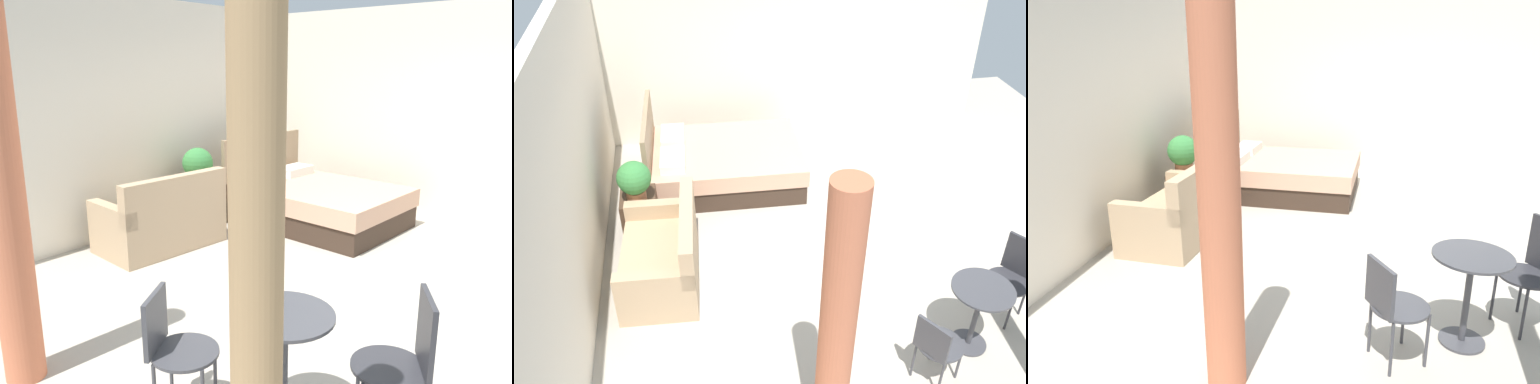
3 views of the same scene
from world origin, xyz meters
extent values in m
cube|color=#B2A899|center=(0.00, 0.00, -0.01)|extent=(8.75, 8.93, 0.02)
cube|color=silver|center=(0.00, 2.97, 1.43)|extent=(8.75, 0.12, 2.86)
cube|color=silver|center=(2.87, 0.00, 1.43)|extent=(0.12, 5.93, 2.86)
cube|color=#38281E|center=(1.53, 1.28, 0.14)|extent=(1.60, 2.05, 0.28)
cube|color=tan|center=(1.53, 1.28, 0.40)|extent=(1.64, 2.10, 0.23)
cube|color=#997F60|center=(1.57, 2.31, 0.55)|extent=(1.58, 0.12, 1.11)
cube|color=white|center=(1.22, 2.01, 0.58)|extent=(0.56, 0.34, 0.12)
cube|color=white|center=(1.89, 1.99, 0.58)|extent=(0.56, 0.34, 0.12)
cube|color=tan|center=(-0.40, 2.24, 0.21)|extent=(1.42, 0.88, 0.43)
cube|color=tan|center=(-0.42, 1.91, 0.66)|extent=(1.38, 0.22, 0.47)
cube|color=tan|center=(0.21, 2.20, 0.52)|extent=(0.19, 0.81, 0.19)
cube|color=tan|center=(-1.01, 2.28, 0.52)|extent=(0.19, 0.81, 0.19)
cube|color=#473323|center=(0.53, 2.46, 0.26)|extent=(0.50, 0.42, 0.53)
cylinder|color=#935B3D|center=(0.43, 2.46, 0.60)|extent=(0.23, 0.23, 0.15)
sphere|color=#387F3D|center=(0.43, 2.46, 0.84)|extent=(0.40, 0.40, 0.40)
cylinder|color=slate|center=(0.65, 2.49, 0.63)|extent=(0.08, 0.08, 0.20)
cylinder|color=#3F3F44|center=(-1.87, -0.69, 0.01)|extent=(0.34, 0.34, 0.02)
cylinder|color=#3F3F44|center=(-1.87, -0.69, 0.36)|extent=(0.05, 0.05, 0.71)
cylinder|color=#3F3F44|center=(-1.87, -0.69, 0.72)|extent=(0.57, 0.57, 0.02)
cylinder|color=#2D2D33|center=(-1.51, -0.98, 0.22)|extent=(0.02, 0.02, 0.43)
cylinder|color=#2D2D33|center=(-1.76, -1.14, 0.22)|extent=(0.02, 0.02, 0.43)
cylinder|color=#2D2D33|center=(-1.35, -1.23, 0.22)|extent=(0.02, 0.02, 0.43)
cylinder|color=#2D2D33|center=(-1.60, -1.39, 0.22)|extent=(0.02, 0.02, 0.43)
cylinder|color=#2D2D33|center=(-1.55, -1.19, 0.44)|extent=(0.59, 0.59, 0.02)
cube|color=#2D2D33|center=(-1.46, -1.34, 0.67)|extent=(0.30, 0.21, 0.43)
cylinder|color=#3F3F44|center=(-2.22, -0.39, 0.21)|extent=(0.02, 0.02, 0.42)
cylinder|color=#3F3F44|center=(-1.98, -0.24, 0.21)|extent=(0.02, 0.02, 0.42)
cylinder|color=#3F3F44|center=(-2.37, -0.14, 0.21)|extent=(0.02, 0.02, 0.42)
cylinder|color=#3F3F44|center=(-2.12, 0.01, 0.21)|extent=(0.02, 0.02, 0.42)
cylinder|color=#3F3F44|center=(-2.17, -0.19, 0.43)|extent=(0.56, 0.56, 0.02)
cube|color=#3F3F44|center=(-2.26, -0.04, 0.62)|extent=(0.30, 0.19, 0.35)
cylinder|color=#D1704C|center=(-2.62, 0.94, 1.28)|extent=(0.26, 0.26, 2.56)
camera|label=1|loc=(-3.89, -2.20, 2.08)|focal=34.98mm
camera|label=2|loc=(-5.19, 1.88, 4.28)|focal=39.16mm
camera|label=3|loc=(-5.14, 0.07, 2.21)|focal=32.86mm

